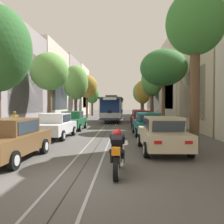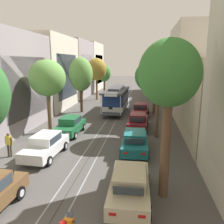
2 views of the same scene
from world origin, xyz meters
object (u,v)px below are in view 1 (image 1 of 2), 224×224
street_tree_kerb_right_mid (152,81)px  motorcycle_with_rider (117,153)px  street_tree_kerb_left_far (92,95)px  fire_hydrant (40,129)px  street_tree_kerb_left_fourth (87,87)px  pedestrian_on_left_pavement (15,123)px  street_tree_kerb_left_second (49,72)px  street_tree_kerb_right_far (142,93)px  street_tree_kerb_right_fourth (143,92)px  parked_car_beige_near_right (162,134)px  parked_car_brown_near_left (9,139)px  parked_car_maroon_fourth_right (139,116)px  parked_car_teal_second_right (148,124)px  street_tree_kerb_right_near (195,26)px  parked_car_maroon_mid_right (141,119)px  parked_car_white_second_left (55,125)px  cable_car_trolley (113,109)px  street_tree_kerb_left_mid (76,83)px  parked_car_green_mid_left (73,120)px  street_tree_kerb_right_second (163,68)px

street_tree_kerb_right_mid → motorcycle_with_rider: bearing=-99.4°
street_tree_kerb_left_far → fire_hydrant: 31.57m
street_tree_kerb_left_fourth → pedestrian_on_left_pavement: street_tree_kerb_left_fourth is taller
street_tree_kerb_left_second → fire_hydrant: size_ratio=7.96×
street_tree_kerb_left_fourth → street_tree_kerb_right_far: (9.65, 7.83, -0.61)m
street_tree_kerb_right_fourth → parked_car_beige_near_right: bearing=-92.9°
street_tree_kerb_left_second → street_tree_kerb_right_mid: 13.43m
parked_car_brown_near_left → parked_car_maroon_fourth_right: same height
parked_car_teal_second_right → street_tree_kerb_right_near: 7.52m
street_tree_kerb_right_far → fire_hydrant: 32.34m
street_tree_kerb_right_near → pedestrian_on_left_pavement: (-10.20, 3.19, -4.84)m
street_tree_kerb_right_near → street_tree_kerb_right_fourth: 28.66m
parked_car_brown_near_left → parked_car_maroon_mid_right: size_ratio=1.00×
street_tree_kerb_right_mid → parked_car_white_second_left: bearing=-118.6°
parked_car_beige_near_right → cable_car_trolley: size_ratio=0.48×
parked_car_brown_near_left → parked_car_maroon_fourth_right: bearing=72.3°
parked_car_white_second_left → fire_hydrant: size_ratio=5.25×
parked_car_maroon_mid_right → parked_car_maroon_fourth_right: (0.11, 5.64, 0.00)m
parked_car_white_second_left → street_tree_kerb_left_second: (-2.05, 5.45, 4.19)m
street_tree_kerb_left_second → street_tree_kerb_right_fourth: (9.66, 19.53, -0.77)m
street_tree_kerb_right_mid → cable_car_trolley: street_tree_kerb_right_mid is taller
street_tree_kerb_right_fourth → street_tree_kerb_right_far: bearing=87.0°
street_tree_kerb_left_far → street_tree_kerb_right_mid: street_tree_kerb_right_mid is taller
parked_car_beige_near_right → motorcycle_with_rider: 4.10m
parked_car_maroon_mid_right → street_tree_kerb_left_fourth: size_ratio=0.62×
parked_car_white_second_left → street_tree_kerb_left_mid: street_tree_kerb_left_mid is taller
parked_car_green_mid_left → street_tree_kerb_left_fourth: 19.84m
parked_car_green_mid_left → parked_car_maroon_fourth_right: (6.16, 8.13, 0.00)m
street_tree_kerb_right_second → parked_car_white_second_left: bearing=-145.2°
parked_car_teal_second_right → parked_car_maroon_mid_right: size_ratio=1.00×
fire_hydrant → parked_car_green_mid_left: bearing=65.4°
parked_car_maroon_fourth_right → street_tree_kerb_left_mid: 8.80m
motorcycle_with_rider → street_tree_kerb_right_second: bearing=74.9°
parked_car_teal_second_right → motorcycle_with_rider: size_ratio=2.22×
parked_car_beige_near_right → parked_car_maroon_mid_right: 11.82m
street_tree_kerb_left_second → street_tree_kerb_left_mid: street_tree_kerb_left_mid is taller
street_tree_kerb_left_second → parked_car_green_mid_left: bearing=-10.7°
cable_car_trolley → street_tree_kerb_right_second: bearing=-64.5°
street_tree_kerb_right_near → street_tree_kerb_right_far: size_ratio=1.11×
parked_car_maroon_fourth_right → motorcycle_with_rider: 21.16m
parked_car_maroon_mid_right → cable_car_trolley: (-3.07, 7.84, 0.86)m
parked_car_brown_near_left → pedestrian_on_left_pavement: 6.28m
parked_car_brown_near_left → parked_car_teal_second_right: size_ratio=1.00×
parked_car_maroon_mid_right → street_tree_kerb_left_mid: size_ratio=0.62×
street_tree_kerb_left_far → street_tree_kerb_right_second: 29.18m
parked_car_beige_near_right → street_tree_kerb_right_second: bearing=80.4°
street_tree_kerb_right_second → street_tree_kerb_left_fourth: bearing=116.5°
parked_car_teal_second_right → cable_car_trolley: bearing=102.6°
parked_car_teal_second_right → street_tree_kerb_right_mid: 13.59m
parked_car_brown_near_left → street_tree_kerb_right_far: 39.39m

